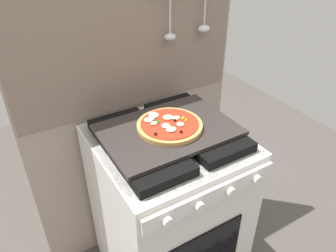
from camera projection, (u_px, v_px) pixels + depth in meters
kitchen_backsplash at (134, 118)px, 1.65m from camera, size 1.10×0.09×1.55m
stove at (168, 208)px, 1.59m from camera, size 0.60×0.64×0.90m
baking_tray at (168, 130)px, 1.34m from camera, size 0.54×0.38×0.02m
pizza_left at (170, 125)px, 1.33m from camera, size 0.27×0.27×0.03m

